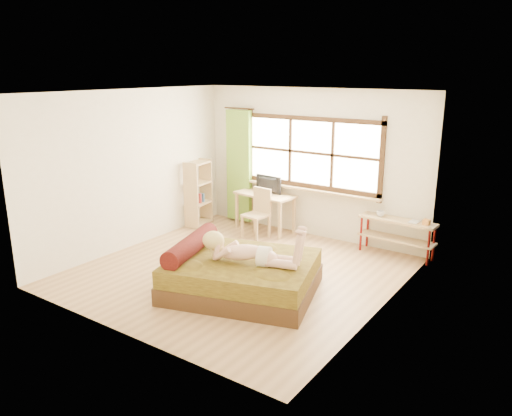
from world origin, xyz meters
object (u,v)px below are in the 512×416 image
Objects in this scene: bed at (239,274)px; kitten at (206,239)px; pipe_shelf at (398,229)px; bookshelf at (198,193)px; woman at (249,242)px; chair at (259,210)px; desk at (265,199)px.

bed is 0.76m from kitten.
kitten is 3.21m from pipe_shelf.
bookshelf reaches higher than kitten.
woman is at bearing -26.70° from kitten.
woman is at bearing -52.50° from chair.
kitten is 2.66m from bookshelf.
chair is at bearing 85.77° from kitten.
woman is at bearing -46.25° from bookshelf.
kitten is 0.23× the size of pipe_shelf.
chair is at bearing -165.99° from pipe_shelf.
bookshelf is at bearing -168.62° from pipe_shelf.
bookshelf is at bearing 116.68° from kitten.
bed is 2.94m from pipe_shelf.
woman is 1.08× the size of pipe_shelf.
desk is (-0.56, 2.39, 0.02)m from kitten.
chair is 2.50m from pipe_shelf.
pipe_shelf is (2.56, 0.12, -0.17)m from desk.
kitten is (-0.67, 0.11, 0.34)m from bed.
bed is 1.70× the size of woman.
bed is 1.92× the size of desk.
bookshelf is (-2.51, 2.04, 0.39)m from bed.
desk is 1.35m from bookshelf.
desk is 0.40m from chair.
chair reaches higher than kitten.
bookshelf is (-1.27, -0.46, 0.02)m from desk.
woman is 0.90m from kitten.
chair reaches higher than bed.
woman is 4.67× the size of kitten.
kitten is at bearing -70.63° from desk.
chair is 1.39m from bookshelf.
bed is at bearing -26.55° from kitten.
kitten is 2.45m from desk.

